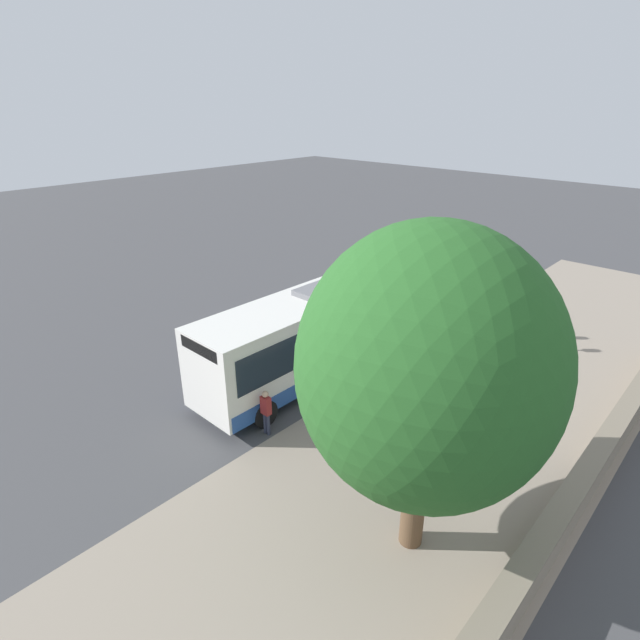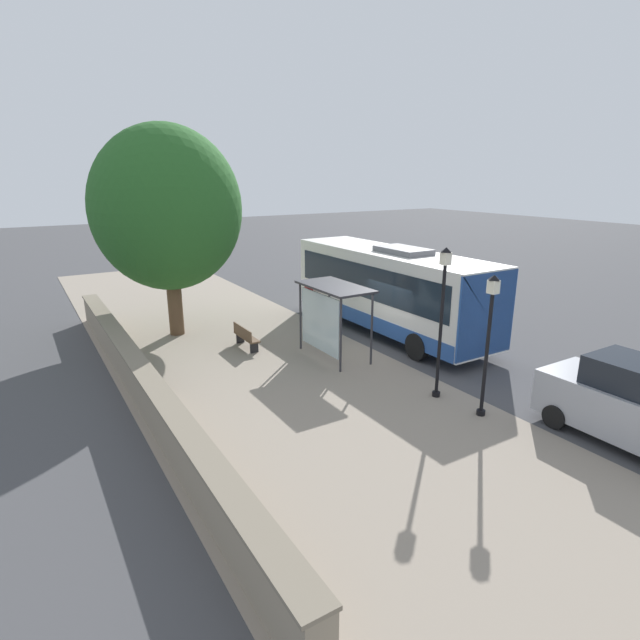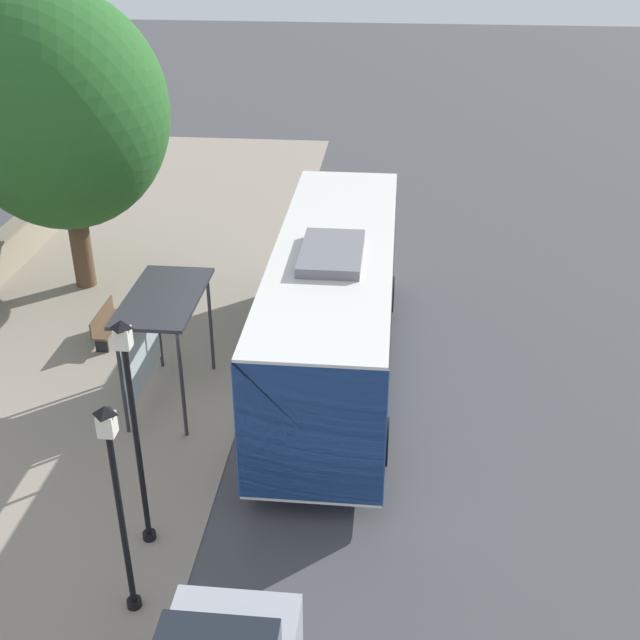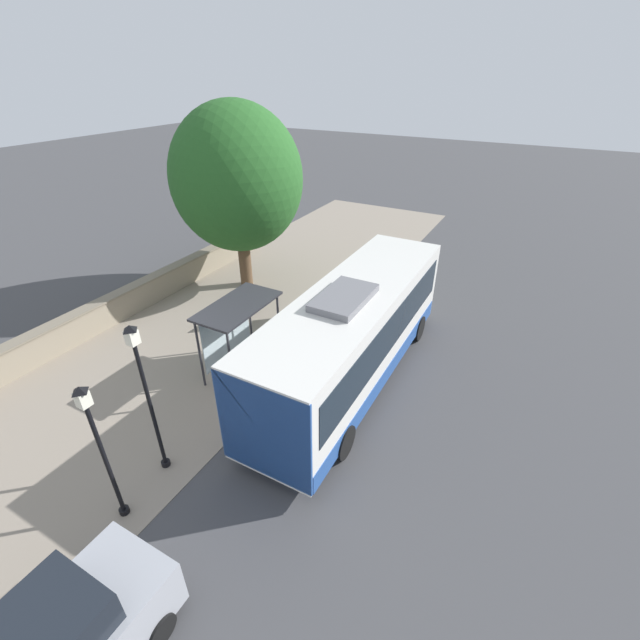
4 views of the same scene
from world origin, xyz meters
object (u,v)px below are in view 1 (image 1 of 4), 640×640
(bus, at_px, (310,333))
(pedestrian, at_px, (266,409))
(street_lamp_near, at_px, (463,291))
(street_lamp_far, at_px, (450,294))
(bus_shelter, at_px, (409,345))
(parked_car_behind_bus, at_px, (452,291))
(shade_tree, at_px, (427,367))
(bench, at_px, (420,441))

(bus, bearing_deg, pedestrian, 112.97)
(street_lamp_near, distance_m, street_lamp_far, 1.58)
(bus_shelter, bearing_deg, parked_car_behind_bus, -71.05)
(bus, xyz_separation_m, street_lamp_far, (-2.85, -5.82, 0.77))
(pedestrian, xyz_separation_m, parked_car_behind_bus, (0.94, -14.05, 0.04))
(street_lamp_far, height_order, shade_tree, shade_tree)
(pedestrian, bearing_deg, bus_shelter, -112.21)
(street_lamp_near, bearing_deg, pedestrian, 84.77)
(bus_shelter, distance_m, bench, 3.80)
(street_lamp_near, bearing_deg, parked_car_behind_bus, -55.47)
(parked_car_behind_bus, bearing_deg, pedestrian, 93.81)
(bus, relative_size, bus_shelter, 3.39)
(bench, distance_m, parked_car_behind_bus, 12.60)
(pedestrian, xyz_separation_m, shade_tree, (-6.09, 0.50, 4.15))
(shade_tree, bearing_deg, parked_car_behind_bus, -64.22)
(bench, bearing_deg, bus_shelter, -48.65)
(bench, relative_size, street_lamp_far, 0.37)
(street_lamp_near, height_order, shade_tree, shade_tree)
(street_lamp_far, bearing_deg, bench, 114.01)
(bus, relative_size, shade_tree, 1.23)
(bus_shelter, bearing_deg, shade_tree, 125.07)
(bus_shelter, distance_m, pedestrian, 5.72)
(bus_shelter, relative_size, street_lamp_far, 0.67)
(bench, bearing_deg, street_lamp_far, -65.99)
(bench, height_order, street_lamp_far, street_lamp_far)
(bus_shelter, bearing_deg, bus, 19.57)
(street_lamp_near, height_order, parked_car_behind_bus, street_lamp_near)
(bus, height_order, bench, bus)
(bench, bearing_deg, shade_tree, 119.10)
(street_lamp_far, distance_m, parked_car_behind_bus, 5.16)
(street_lamp_far, xyz_separation_m, parked_car_behind_bus, (2.16, -4.39, -1.64))
(bus_shelter, height_order, street_lamp_near, street_lamp_near)
(pedestrian, distance_m, shade_tree, 7.39)
(bench, relative_size, parked_car_behind_bus, 0.40)
(parked_car_behind_bus, bearing_deg, bus, 86.11)
(bus, bearing_deg, parked_car_behind_bus, -93.89)
(pedestrian, height_order, parked_car_behind_bus, parked_car_behind_bus)
(bench, relative_size, street_lamp_near, 0.42)
(bus, distance_m, pedestrian, 4.27)
(street_lamp_near, bearing_deg, street_lamp_far, 97.21)
(bus, distance_m, bench, 6.27)
(street_lamp_near, distance_m, shade_tree, 13.05)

